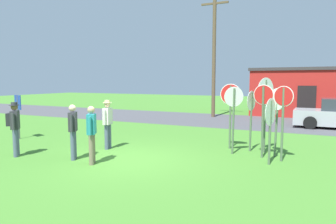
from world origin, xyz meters
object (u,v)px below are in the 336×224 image
stop_sign_leaning_left (277,111)px  person_in_dark_shirt (14,125)px  stop_sign_center_cluster (263,110)px  stop_sign_low_front (270,120)px  person_near_signs (108,121)px  person_holding_notes (92,132)px  stop_sign_leaning_right (283,112)px  info_panel_leftmost (18,109)px  stop_sign_nearest (234,109)px  stop_sign_rear_right (265,101)px  stop_sign_tallest (230,105)px  stop_sign_far_back (251,111)px  person_with_sunhat (73,129)px  utility_pole (214,54)px

stop_sign_leaning_left → person_in_dark_shirt: 8.33m
stop_sign_center_cluster → stop_sign_low_front: bearing=-66.8°
person_near_signs → person_holding_notes: size_ratio=1.03×
stop_sign_leaning_right → person_in_dark_shirt: (-7.73, -3.01, -0.49)m
stop_sign_leaning_left → info_panel_leftmost: stop_sign_leaning_left is taller
stop_sign_nearest → stop_sign_rear_right: bearing=37.4°
person_in_dark_shirt → info_panel_leftmost: bearing=139.7°
stop_sign_low_front → person_near_signs: (-5.43, -0.33, -0.32)m
stop_sign_leaning_right → info_panel_leftmost: 10.25m
stop_sign_leaning_left → stop_sign_center_cluster: (-0.37, -0.39, 0.05)m
stop_sign_tallest → stop_sign_far_back: bearing=-9.2°
stop_sign_low_front → person_near_signs: size_ratio=1.10×
stop_sign_rear_right → stop_sign_center_cluster: bearing=-86.4°
person_with_sunhat → person_holding_notes: 0.87m
stop_sign_tallest → person_holding_notes: stop_sign_tallest is taller
stop_sign_far_back → stop_sign_center_cluster: bearing=-56.7°
stop_sign_low_front → info_panel_leftmost: size_ratio=1.05×
stop_sign_center_cluster → person_with_sunhat: bearing=-152.6°
stop_sign_far_back → person_with_sunhat: stop_sign_far_back is taller
stop_sign_far_back → stop_sign_low_front: 1.69m
stop_sign_leaning_left → stop_sign_tallest: (-1.61, 0.49, 0.10)m
person_near_signs → stop_sign_leaning_left: bearing=14.7°
stop_sign_rear_right → stop_sign_far_back: stop_sign_rear_right is taller
stop_sign_leaning_left → stop_sign_leaning_right: stop_sign_leaning_right is taller
stop_sign_rear_right → stop_sign_center_cluster: (0.05, -0.78, -0.23)m
person_in_dark_shirt → utility_pole: bearing=79.1°
person_near_signs → utility_pole: bearing=87.4°
stop_sign_center_cluster → info_panel_leftmost: (-9.61, -1.10, -0.26)m
stop_sign_leaning_left → person_in_dark_shirt: bearing=-154.4°
utility_pole → person_holding_notes: bearing=-88.7°
person_in_dark_shirt → stop_sign_leaning_left: bearing=25.6°
stop_sign_rear_right → person_in_dark_shirt: bearing=-150.7°
utility_pole → stop_sign_rear_right: utility_pole is taller
stop_sign_nearest → stop_sign_center_cluster: size_ratio=0.97×
utility_pole → stop_sign_rear_right: size_ratio=3.17×
person_holding_notes → info_panel_leftmost: size_ratio=0.93×
stop_sign_leaning_right → info_panel_leftmost: (-10.20, -0.92, -0.24)m
stop_sign_tallest → person_in_dark_shirt: (-5.90, -4.08, -0.56)m
stop_sign_far_back → info_panel_leftmost: bearing=-168.4°
person_holding_notes → stop_sign_far_back: bearing=43.3°
stop_sign_tallest → stop_sign_leaning_right: bearing=-30.0°
person_with_sunhat → person_near_signs: size_ratio=0.97×
stop_sign_far_back → person_near_signs: size_ratio=1.19×
stop_sign_leaning_right → person_holding_notes: size_ratio=1.34×
person_in_dark_shirt → stop_sign_center_cluster: bearing=24.1°
stop_sign_far_back → stop_sign_tallest: 0.77m
stop_sign_low_front → person_in_dark_shirt: (-7.45, -2.48, -0.29)m
stop_sign_far_back → stop_sign_low_front: bearing=-61.4°
stop_sign_nearest → person_near_signs: size_ratio=1.28×
utility_pole → stop_sign_center_cluster: utility_pole is taller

